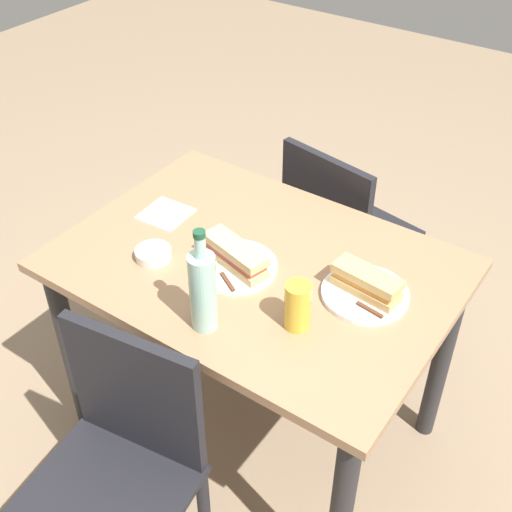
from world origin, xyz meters
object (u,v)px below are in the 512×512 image
object	(u,v)px
chair_far	(120,463)
knife_near	(358,303)
chair_near	(339,233)
olive_bowl	(153,254)
beer_glass	(298,306)
baguette_sandwich_far	(235,255)
plate_far	(236,266)
water_bottle	(203,290)
knife_far	(222,274)
dining_table	(256,293)
baguette_sandwich_near	(367,282)
plate_near	(365,294)

from	to	relation	value
chair_far	knife_near	size ratio (longest dim) A/B	4.73
chair_near	knife_near	world-z (taller)	chair_near
chair_near	olive_bowl	xyz separation A→B (m)	(0.22, 0.75, 0.29)
beer_glass	olive_bowl	world-z (taller)	beer_glass
beer_glass	baguette_sandwich_far	bearing A→B (deg)	-19.70
plate_far	water_bottle	size ratio (longest dim) A/B	0.80
chair_far	knife_far	world-z (taller)	chair_far
dining_table	knife_near	size ratio (longest dim) A/B	6.22
dining_table	plate_far	xyz separation A→B (m)	(0.03, 0.06, 0.13)
knife_near	knife_far	distance (m)	0.38
knife_near	plate_far	size ratio (longest dim) A/B	0.76
chair_near	baguette_sandwich_near	world-z (taller)	chair_near
plate_far	beer_glass	distance (m)	0.29
knife_near	olive_bowl	world-z (taller)	olive_bowl
chair_near	plate_far	size ratio (longest dim) A/B	3.59
plate_far	water_bottle	distance (m)	0.26
water_bottle	beer_glass	size ratio (longest dim) A/B	2.22
chair_near	baguette_sandwich_far	bearing A→B (deg)	90.48
dining_table	beer_glass	bearing A→B (deg)	146.74
chair_far	olive_bowl	world-z (taller)	chair_far
plate_far	knife_far	size ratio (longest dim) A/B	1.47
plate_far	knife_far	world-z (taller)	knife_far
knife_near	knife_far	bearing A→B (deg)	16.43
water_bottle	knife_near	bearing A→B (deg)	-136.39
baguette_sandwich_far	beer_glass	distance (m)	0.28
water_bottle	beer_glass	xyz separation A→B (m)	(-0.19, -0.13, -0.05)
chair_near	knife_far	xyz separation A→B (m)	(-0.00, 0.71, 0.29)
olive_bowl	chair_far	bearing A→B (deg)	118.71
plate_far	chair_far	bearing A→B (deg)	91.82
dining_table	plate_near	size ratio (longest dim) A/B	4.72
plate_far	water_bottle	xyz separation A→B (m)	(-0.07, 0.23, 0.11)
chair_near	knife_far	bearing A→B (deg)	90.16
baguette_sandwich_near	baguette_sandwich_far	size ratio (longest dim) A/B	0.87
beer_glass	plate_near	bearing A→B (deg)	-114.90
chair_far	water_bottle	bearing A→B (deg)	-99.68
plate_near	baguette_sandwich_near	xyz separation A→B (m)	(0.00, 0.00, 0.04)
chair_near	water_bottle	size ratio (longest dim) A/B	2.85
plate_near	water_bottle	distance (m)	0.45
knife_near	olive_bowl	bearing A→B (deg)	14.11
baguette_sandwich_far	olive_bowl	size ratio (longest dim) A/B	2.15
baguette_sandwich_near	knife_far	xyz separation A→B (m)	(0.36, 0.16, -0.03)
knife_near	baguette_sandwich_far	bearing A→B (deg)	7.90
dining_table	baguette_sandwich_far	world-z (taller)	baguette_sandwich_far
chair_far	beer_glass	xyz separation A→B (m)	(-0.25, -0.44, 0.34)
chair_near	knife_far	world-z (taller)	chair_near
dining_table	knife_far	bearing A→B (deg)	74.33
dining_table	olive_bowl	xyz separation A→B (m)	(0.25, 0.16, 0.14)
chair_far	baguette_sandwich_far	bearing A→B (deg)	-88.18
knife_near	chair_near	bearing A→B (deg)	-58.76
chair_far	olive_bowl	bearing A→B (deg)	-61.29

